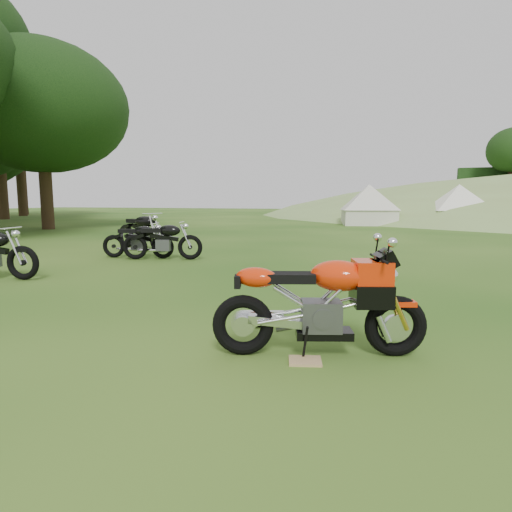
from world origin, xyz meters
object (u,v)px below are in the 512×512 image
(sport_motorcycle, at_px, (320,296))
(vintage_moto_d, at_px, (138,239))
(vintage_moto_b, at_px, (162,239))
(vintage_moto_c, at_px, (141,230))
(tent_mid, at_px, (458,203))
(tent_left, at_px, (369,203))
(plywood_board, at_px, (305,361))

(sport_motorcycle, bearing_deg, vintage_moto_d, 119.09)
(sport_motorcycle, height_order, vintage_moto_b, sport_motorcycle)
(vintage_moto_c, bearing_deg, tent_mid, 79.75)
(sport_motorcycle, xyz_separation_m, tent_left, (-1.45, 20.75, 0.65))
(plywood_board, bearing_deg, vintage_moto_c, 133.24)
(plywood_board, xyz_separation_m, vintage_moto_d, (-5.21, 5.06, 0.43))
(vintage_moto_d, xyz_separation_m, tent_left, (3.83, 15.91, 0.74))
(sport_motorcycle, bearing_deg, vintage_moto_c, 116.15)
(plywood_board, height_order, tent_left, tent_left)
(vintage_moto_d, bearing_deg, tent_left, 64.56)
(sport_motorcycle, xyz_separation_m, vintage_moto_b, (-4.60, 4.82, -0.07))
(tent_mid, bearing_deg, vintage_moto_d, -128.62)
(tent_left, bearing_deg, tent_mid, -2.72)
(sport_motorcycle, relative_size, plywood_board, 6.50)
(vintage_moto_c, height_order, tent_mid, tent_mid)
(vintage_moto_b, bearing_deg, plywood_board, -65.97)
(sport_motorcycle, bearing_deg, vintage_moto_b, 115.27)
(vintage_moto_d, height_order, tent_left, tent_left)
(vintage_moto_b, distance_m, tent_mid, 18.48)
(tent_left, bearing_deg, plywood_board, -99.49)
(plywood_board, xyz_separation_m, tent_left, (-1.38, 20.96, 1.17))
(sport_motorcycle, xyz_separation_m, vintage_moto_c, (-6.17, 6.27, 0.01))
(sport_motorcycle, distance_m, plywood_board, 0.57)
(vintage_moto_d, relative_size, tent_mid, 0.62)
(sport_motorcycle, xyz_separation_m, plywood_board, (-0.07, -0.21, -0.52))
(vintage_moto_c, distance_m, tent_left, 15.25)
(vintage_moto_c, relative_size, vintage_moto_d, 1.23)
(sport_motorcycle, distance_m, vintage_moto_d, 7.17)
(sport_motorcycle, bearing_deg, plywood_board, -126.87)
(tent_left, bearing_deg, sport_motorcycle, -99.26)
(sport_motorcycle, xyz_separation_m, tent_mid, (3.12, 21.60, 0.64))
(vintage_moto_d, bearing_deg, tent_mid, 51.49)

